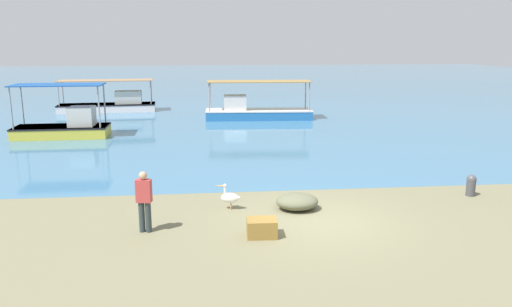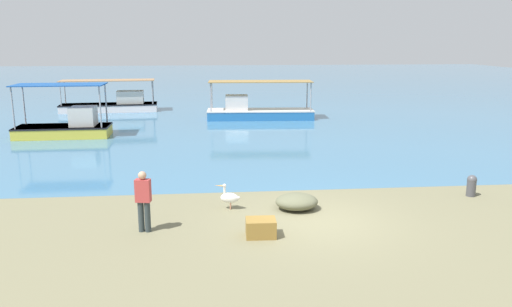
% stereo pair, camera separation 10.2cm
% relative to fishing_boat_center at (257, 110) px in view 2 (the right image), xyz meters
% --- Properties ---
extents(ground, '(120.00, 120.00, 0.00)m').
position_rel_fishing_boat_center_xyz_m(ground, '(-0.11, -19.21, -0.59)').
color(ground, '#787354').
extents(harbor_water, '(110.00, 90.00, 0.00)m').
position_rel_fishing_boat_center_xyz_m(harbor_water, '(-0.11, 28.79, -0.59)').
color(harbor_water, teal).
rests_on(harbor_water, ground).
extents(fishing_boat_center, '(7.05, 2.32, 2.49)m').
position_rel_fishing_boat_center_xyz_m(fishing_boat_center, '(0.00, 0.00, 0.00)').
color(fishing_boat_center, '#266CAF').
rests_on(fishing_boat_center, harbor_water).
extents(fishing_boat_near_right, '(6.98, 2.40, 2.29)m').
position_rel_fishing_boat_center_xyz_m(fishing_boat_near_right, '(-10.07, 4.57, -0.01)').
color(fishing_boat_near_right, white).
rests_on(fishing_boat_near_right, harbor_water).
extents(fishing_boat_far_right, '(4.92, 2.13, 2.82)m').
position_rel_fishing_boat_center_xyz_m(fishing_boat_far_right, '(-10.74, -5.29, 0.05)').
color(fishing_boat_far_right, gold).
rests_on(fishing_boat_far_right, harbor_water).
extents(pelican, '(0.80, 0.41, 0.80)m').
position_rel_fishing_boat_center_xyz_m(pelican, '(-2.58, -17.94, -0.21)').
color(pelican, '#E0997A').
rests_on(pelican, ground).
extents(mooring_bollard, '(0.31, 0.31, 0.72)m').
position_rel_fishing_boat_center_xyz_m(mooring_bollard, '(5.49, -17.39, -0.21)').
color(mooring_bollard, '#47474C').
rests_on(mooring_bollard, ground).
extents(fisherman_standing, '(0.43, 0.29, 1.69)m').
position_rel_fishing_boat_center_xyz_m(fisherman_standing, '(-4.95, -19.57, 0.32)').
color(fisherman_standing, '#2F393C').
rests_on(fisherman_standing, ground).
extents(net_pile, '(1.31, 1.11, 0.49)m').
position_rel_fishing_boat_center_xyz_m(net_pile, '(-0.53, -18.15, -0.35)').
color(net_pile, '#62634A').
rests_on(net_pile, ground).
extents(cargo_crate, '(0.81, 0.63, 0.47)m').
position_rel_fishing_boat_center_xyz_m(cargo_crate, '(-1.85, -20.21, -0.35)').
color(cargo_crate, olive).
rests_on(cargo_crate, ground).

